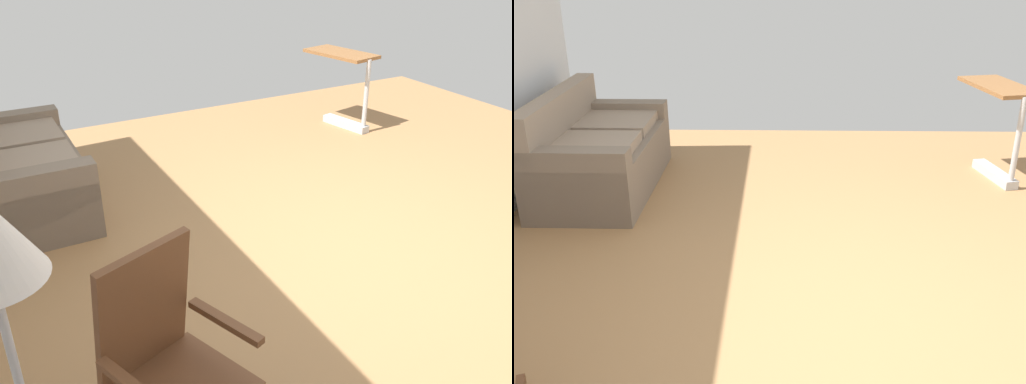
# 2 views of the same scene
# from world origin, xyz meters

# --- Properties ---
(ground_plane) EXTENTS (7.49, 7.49, 0.00)m
(ground_plane) POSITION_xyz_m (0.00, 0.00, 0.00)
(ground_plane) COLOR #9E7247
(couch) EXTENTS (1.60, 0.86, 0.85)m
(couch) POSITION_xyz_m (1.99, 1.99, 0.31)
(couch) COLOR #7D6C5C
(couch) RESTS_ON ground
(overbed_table) EXTENTS (0.87, 0.55, 0.84)m
(overbed_table) POSITION_xyz_m (2.35, -1.54, 0.53)
(overbed_table) COLOR #B2B5BA
(overbed_table) RESTS_ON ground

